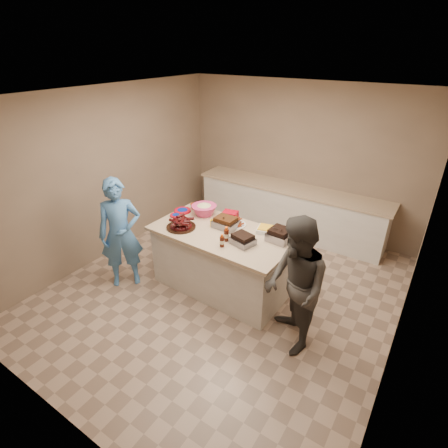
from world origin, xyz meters
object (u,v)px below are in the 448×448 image
Objects in this scene: island at (222,286)px; rib_platter at (181,228)px; plastic_cup at (194,209)px; coleslaw_bowl at (204,215)px; mustard_bottle at (212,226)px; bbq_bottle_b at (226,241)px; roasting_pan at (279,240)px; guest_blue at (128,281)px; guest_gray at (289,342)px; bbq_bottle_a at (222,246)px.

rib_platter reaches higher than island.
rib_platter reaches higher than plastic_cup.
coleslaw_bowl is 3.01× the size of mustard_bottle.
plastic_cup is (-0.96, 0.54, 0.00)m from bbq_bottle_b.
plastic_cup is (-1.53, 0.15, 0.00)m from roasting_pan.
roasting_pan is at bearing 9.35° from mustard_bottle.
rib_platter is at bearing -68.69° from plastic_cup.
bbq_bottle_b is at bearing -27.62° from guest_blue.
roasting_pan is 0.17× the size of guest_blue.
island is 15.69× the size of mustard_bottle.
rib_platter is 1.10× the size of coleslaw_bowl.
island is 1.26m from plastic_cup.
coleslaw_bowl is 0.85m from bbq_bottle_b.
guest_gray is (1.80, -0.77, -0.93)m from coleslaw_bowl.
guest_gray is at bearing -23.12° from coleslaw_bowl.
guest_blue is at bearing -147.15° from rib_platter.
island is 1.10m from rib_platter.
coleslaw_bowl is at bearing -14.51° from plastic_cup.
mustard_bottle is (-0.97, -0.16, 0.00)m from roasting_pan.
guest_gray is at bearing -7.93° from rib_platter.
bbq_bottle_b is at bearing -33.98° from coleslaw_bowl.
rib_platter is 3.30× the size of mustard_bottle.
rib_platter reaches higher than guest_blue.
guest_gray is (2.05, -0.83, -0.93)m from plastic_cup.
coleslaw_bowl is 0.97m from bbq_bottle_a.
rib_platter is at bearing -92.85° from coleslaw_bowl.
guest_blue is (-2.03, -0.90, -0.93)m from roasting_pan.
mustard_bottle is at bearing -28.71° from plastic_cup.
mustard_bottle is (-0.43, 0.39, 0.00)m from bbq_bottle_a.
coleslaw_bowl is at bearing 146.02° from bbq_bottle_b.
coleslaw_bowl is at bearing 5.65° from guest_blue.
bbq_bottle_a is 0.58m from mustard_bottle.
plastic_cup is (-0.25, 0.07, 0.00)m from coleslaw_bowl.
island is 1.36m from guest_gray.
guest_gray is (1.49, -0.53, -0.93)m from mustard_bottle.
roasting_pan is at bearing 18.48° from island.
bbq_bottle_a is at bearing -33.52° from guest_blue.
guest_gray is (2.55, 0.22, 0.00)m from guest_blue.
plastic_cup is (-0.23, 0.58, 0.00)m from rib_platter.
bbq_bottle_a is (0.76, -0.11, 0.00)m from rib_platter.
island is 6.83× the size of roasting_pan.
rib_platter is 2.06m from guest_gray.
coleslaw_bowl is 3.71× the size of plastic_cup.
coleslaw_bowl reaches higher than roasting_pan.
bbq_bottle_b reaches higher than island.
rib_platter is at bearing -14.08° from guest_blue.
bbq_bottle_b is at bearing -30.48° from mustard_bottle.
roasting_pan is 1.54m from plastic_cup.
plastic_cup is at bearing 150.55° from bbq_bottle_b.
guest_blue is (-0.50, -1.05, -0.93)m from plastic_cup.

